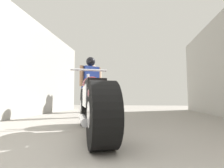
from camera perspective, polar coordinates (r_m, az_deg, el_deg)
ground_plane at (r=4.27m, az=3.28°, el=-11.65°), size 17.13×17.13×0.00m
garage_partition_left at (r=5.28m, az=-27.56°, el=5.92°), size 0.08×7.85×2.88m
motorcycle_maroon_cruiser at (r=2.53m, az=-6.27°, el=-6.45°), size 1.10×2.23×1.07m
mechanic_in_blue at (r=6.60m, az=-6.15°, el=-0.45°), size 0.70×0.42×1.78m
mechanic_with_helmet at (r=4.85m, az=-7.12°, el=1.07°), size 0.54×0.53×1.67m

